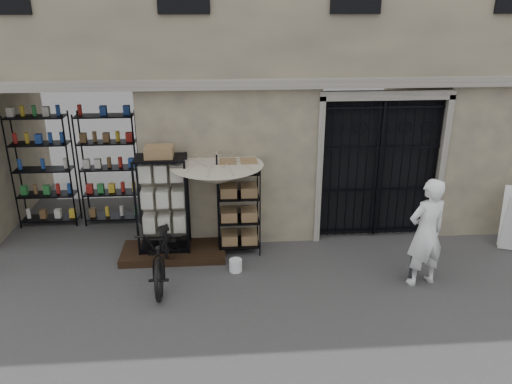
{
  "coord_description": "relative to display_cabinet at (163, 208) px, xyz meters",
  "views": [
    {
      "loc": [
        -1.45,
        -7.21,
        4.68
      ],
      "look_at": [
        -0.8,
        1.4,
        1.35
      ],
      "focal_mm": 35.0,
      "sensor_mm": 36.0,
      "label": 1
    }
  ],
  "objects": [
    {
      "name": "shop_recess",
      "position": [
        -1.95,
        1.17,
        0.52
      ],
      "size": [
        3.0,
        1.7,
        3.0
      ],
      "primitive_type": "cube",
      "color": "black",
      "rests_on": "ground"
    },
    {
      "name": "steel_bollard",
      "position": [
        4.51,
        -1.24,
        -0.58
      ],
      "size": [
        0.19,
        0.19,
        0.79
      ],
      "primitive_type": "cylinder",
      "rotation": [
        0.0,
        0.0,
        -0.43
      ],
      "color": "#45464E",
      "rests_on": "ground"
    },
    {
      "name": "iron_gate",
      "position": [
        4.3,
        0.65,
        0.52
      ],
      "size": [
        2.5,
        0.21,
        3.0
      ],
      "color": "black",
      "rests_on": "ground"
    },
    {
      "name": "main_building",
      "position": [
        2.55,
        2.37,
        3.52
      ],
      "size": [
        14.0,
        4.0,
        9.0
      ],
      "primitive_type": "cube",
      "color": "gray",
      "rests_on": "ground"
    },
    {
      "name": "bicycle",
      "position": [
        0.06,
        -0.89,
        -0.98
      ],
      "size": [
        0.75,
        1.13,
        2.15
      ],
      "primitive_type": "imported",
      "rotation": [
        0.0,
        0.0,
        -0.0
      ],
      "color": "black",
      "rests_on": "ground"
    },
    {
      "name": "ground",
      "position": [
        2.55,
        -1.63,
        -0.98
      ],
      "size": [
        80.0,
        80.0,
        0.0
      ],
      "primitive_type": "plane",
      "color": "black",
      "rests_on": "ground"
    },
    {
      "name": "step_platform",
      "position": [
        0.15,
        -0.08,
        -0.9
      ],
      "size": [
        2.0,
        0.9,
        0.15
      ],
      "primitive_type": "cube",
      "color": "black",
      "rests_on": "ground"
    },
    {
      "name": "wire_rack",
      "position": [
        1.44,
        0.07,
        -0.11
      ],
      "size": [
        0.85,
        0.66,
        1.78
      ],
      "rotation": [
        0.0,
        0.0,
        -0.14
      ],
      "color": "black",
      "rests_on": "ground"
    },
    {
      "name": "display_cabinet",
      "position": [
        0.0,
        0.0,
        0.0
      ],
      "size": [
        1.04,
        0.79,
        2.0
      ],
      "rotation": [
        0.0,
        0.0,
        0.27
      ],
      "color": "black",
      "rests_on": "step_platform"
    },
    {
      "name": "market_umbrella",
      "position": [
        1.04,
        -0.09,
        0.79
      ],
      "size": [
        1.68,
        1.7,
        2.46
      ],
      "rotation": [
        0.0,
        0.0,
        -0.12
      ],
      "color": "black",
      "rests_on": "ground"
    },
    {
      "name": "white_bucket",
      "position": [
        1.34,
        -0.75,
        -0.86
      ],
      "size": [
        0.27,
        0.27,
        0.23
      ],
      "primitive_type": "cylinder",
      "rotation": [
        0.0,
        0.0,
        0.17
      ],
      "color": "white",
      "rests_on": "ground"
    },
    {
      "name": "shop_shelving",
      "position": [
        -2.0,
        1.67,
        0.27
      ],
      "size": [
        2.7,
        0.5,
        2.5
      ],
      "primitive_type": "cube",
      "color": "black",
      "rests_on": "ground"
    },
    {
      "name": "shopkeeper",
      "position": [
        4.57,
        -1.41,
        -0.98
      ],
      "size": [
        1.19,
        2.07,
        0.47
      ],
      "primitive_type": "imported",
      "rotation": [
        0.0,
        0.0,
        3.4
      ],
      "color": "white",
      "rests_on": "ground"
    }
  ]
}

